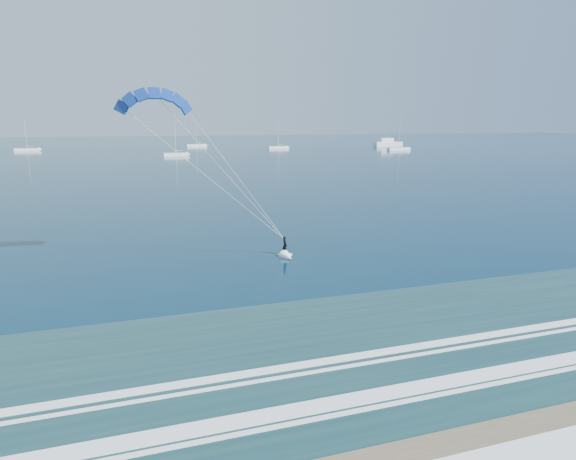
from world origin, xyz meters
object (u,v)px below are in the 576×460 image
at_px(sailboat_1, 27,150).
at_px(sailboat_5, 399,149).
at_px(kitesurfer_rig, 223,171).
at_px(sailboat_2, 176,154).
at_px(sailboat_4, 278,147).
at_px(sailboat_3, 196,145).
at_px(motor_yacht, 388,143).

relative_size(sailboat_1, sailboat_5, 0.96).
height_order(kitesurfer_rig, sailboat_5, kitesurfer_rig).
relative_size(sailboat_2, sailboat_5, 0.89).
height_order(sailboat_4, sailboat_5, sailboat_5).
xyz_separation_m(kitesurfer_rig, sailboat_5, (111.37, 157.20, -7.76)).
xyz_separation_m(sailboat_1, sailboat_2, (56.85, -53.24, -0.00)).
bearing_deg(sailboat_4, sailboat_3, 134.73).
relative_size(kitesurfer_rig, sailboat_3, 1.25).
distance_m(kitesurfer_rig, sailboat_5, 192.81).
bearing_deg(sailboat_2, motor_yacht, 20.97).
height_order(sailboat_2, sailboat_5, sailboat_5).
bearing_deg(sailboat_3, sailboat_4, -45.27).
height_order(sailboat_1, sailboat_2, sailboat_1).
height_order(motor_yacht, sailboat_3, sailboat_3).
distance_m(kitesurfer_rig, sailboat_3, 221.81).
distance_m(kitesurfer_rig, sailboat_2, 150.52).
bearing_deg(motor_yacht, sailboat_1, 176.61).
distance_m(kitesurfer_rig, motor_yacht, 230.54).
relative_size(motor_yacht, sailboat_2, 1.20).
xyz_separation_m(motor_yacht, sailboat_1, (-169.59, 10.04, -0.93)).
distance_m(motor_yacht, sailboat_5, 38.63).
bearing_deg(kitesurfer_rig, motor_yacht, 56.85).
bearing_deg(sailboat_2, kitesurfer_rig, -95.06).
xyz_separation_m(motor_yacht, sailboat_2, (-112.75, -43.20, -0.94)).
xyz_separation_m(sailboat_2, sailboat_4, (51.30, 36.47, 0.00)).
relative_size(sailboat_2, sailboat_4, 0.96).
relative_size(sailboat_1, sailboat_3, 1.01).
bearing_deg(sailboat_3, motor_yacht, -15.67).
distance_m(sailboat_1, sailboat_3, 77.04).
relative_size(sailboat_3, sailboat_4, 1.02).
bearing_deg(sailboat_1, kitesurfer_rig, -77.88).
height_order(sailboat_2, sailboat_4, sailboat_4).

